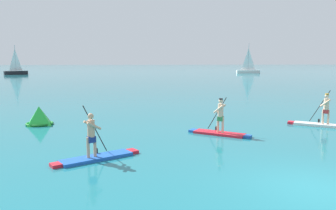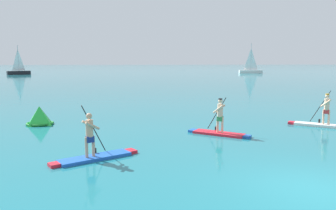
{
  "view_description": "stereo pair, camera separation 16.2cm",
  "coord_description": "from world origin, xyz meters",
  "px_view_note": "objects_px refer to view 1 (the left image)",
  "views": [
    {
      "loc": [
        -5.0,
        -8.57,
        3.53
      ],
      "look_at": [
        -3.26,
        10.05,
        1.04
      ],
      "focal_mm": 36.59,
      "sensor_mm": 36.0,
      "label": 1
    },
    {
      "loc": [
        -4.83,
        -8.58,
        3.53
      ],
      "look_at": [
        -3.26,
        10.05,
        1.04
      ],
      "focal_mm": 36.59,
      "sensor_mm": 36.0,
      "label": 2
    }
  ],
  "objects_px": {
    "race_marker_buoy": "(39,117)",
    "sailboat_left_horizon": "(16,71)",
    "paddleboarder_near_left": "(95,151)",
    "paddleboarder_far_right": "(321,120)",
    "paddleboarder_mid_center": "(219,127)",
    "sailboat_right_horizon": "(248,70)"
  },
  "relations": [
    {
      "from": "race_marker_buoy",
      "to": "sailboat_left_horizon",
      "type": "distance_m",
      "value": 69.01
    },
    {
      "from": "sailboat_right_horizon",
      "to": "paddleboarder_mid_center",
      "type": "bearing_deg",
      "value": -101.46
    },
    {
      "from": "race_marker_buoy",
      "to": "sailboat_right_horizon",
      "type": "height_order",
      "value": "sailboat_right_horizon"
    },
    {
      "from": "race_marker_buoy",
      "to": "sailboat_left_horizon",
      "type": "height_order",
      "value": "sailboat_left_horizon"
    },
    {
      "from": "paddleboarder_mid_center",
      "to": "race_marker_buoy",
      "type": "height_order",
      "value": "paddleboarder_mid_center"
    },
    {
      "from": "race_marker_buoy",
      "to": "sailboat_left_horizon",
      "type": "relative_size",
      "value": 0.24
    },
    {
      "from": "sailboat_left_horizon",
      "to": "paddleboarder_mid_center",
      "type": "bearing_deg",
      "value": -98.97
    },
    {
      "from": "sailboat_left_horizon",
      "to": "race_marker_buoy",
      "type": "bearing_deg",
      "value": -104.7
    },
    {
      "from": "paddleboarder_near_left",
      "to": "race_marker_buoy",
      "type": "xyz_separation_m",
      "value": [
        -3.81,
        6.92,
        0.12
      ]
    },
    {
      "from": "sailboat_left_horizon",
      "to": "paddleboarder_far_right",
      "type": "bearing_deg",
      "value": -94.52
    },
    {
      "from": "paddleboarder_far_right",
      "to": "sailboat_right_horizon",
      "type": "xyz_separation_m",
      "value": [
        19.3,
        70.03,
        0.56
      ]
    },
    {
      "from": "race_marker_buoy",
      "to": "sailboat_right_horizon",
      "type": "bearing_deg",
      "value": 63.25
    },
    {
      "from": "paddleboarder_near_left",
      "to": "paddleboarder_far_right",
      "type": "xyz_separation_m",
      "value": [
        11.27,
        5.08,
        0.01
      ]
    },
    {
      "from": "paddleboarder_mid_center",
      "to": "paddleboarder_far_right",
      "type": "relative_size",
      "value": 0.93
    },
    {
      "from": "paddleboarder_mid_center",
      "to": "sailboat_left_horizon",
      "type": "distance_m",
      "value": 75.57
    },
    {
      "from": "paddleboarder_mid_center",
      "to": "sailboat_left_horizon",
      "type": "relative_size",
      "value": 0.4
    },
    {
      "from": "paddleboarder_near_left",
      "to": "sailboat_left_horizon",
      "type": "distance_m",
      "value": 76.81
    },
    {
      "from": "paddleboarder_near_left",
      "to": "paddleboarder_mid_center",
      "type": "bearing_deg",
      "value": 2.63
    },
    {
      "from": "paddleboarder_far_right",
      "to": "race_marker_buoy",
      "type": "relative_size",
      "value": 1.77
    },
    {
      "from": "paddleboarder_far_right",
      "to": "race_marker_buoy",
      "type": "height_order",
      "value": "paddleboarder_far_right"
    },
    {
      "from": "paddleboarder_near_left",
      "to": "paddleboarder_far_right",
      "type": "relative_size",
      "value": 1.02
    },
    {
      "from": "paddleboarder_mid_center",
      "to": "sailboat_right_horizon",
      "type": "bearing_deg",
      "value": -74.95
    }
  ]
}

